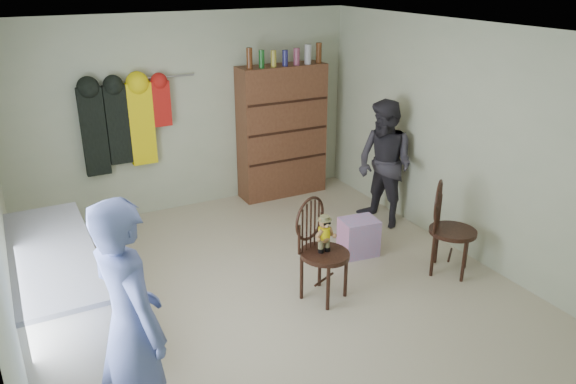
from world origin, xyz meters
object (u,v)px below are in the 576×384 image
counter (59,302)px  dresser (282,131)px  chair_front (320,243)px  chair_far (447,224)px

counter → dresser: bearing=35.7°
counter → chair_front: chair_front is taller
counter → chair_front: (2.31, -0.26, 0.10)m
counter → chair_front: size_ratio=1.84×
chair_front → dresser: 2.73m
chair_front → chair_far: bearing=-31.6°
dresser → chair_far: bearing=-79.5°
counter → chair_far: size_ratio=1.85×
counter → dresser: 3.96m
counter → chair_far: bearing=-6.8°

